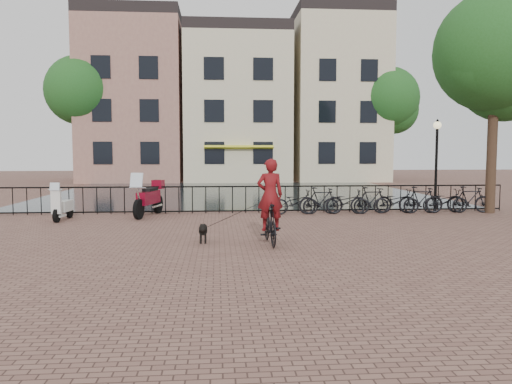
{
  "coord_description": "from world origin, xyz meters",
  "views": [
    {
      "loc": [
        -1.06,
        -10.68,
        2.33
      ],
      "look_at": [
        0.0,
        3.0,
        1.2
      ],
      "focal_mm": 35.0,
      "sensor_mm": 36.0,
      "label": 1
    }
  ],
  "objects": [
    {
      "name": "canal_house_left",
      "position": [
        -7.5,
        30.0,
        6.4
      ],
      "size": [
        7.5,
        9.0,
        12.8
      ],
      "color": "#8D5C52",
      "rests_on": "ground"
    },
    {
      "name": "tree_far_left",
      "position": [
        -11.0,
        27.0,
        6.73
      ],
      "size": [
        5.04,
        5.04,
        9.27
      ],
      "color": "black",
      "rests_on": "ground"
    },
    {
      "name": "railing",
      "position": [
        0.0,
        8.0,
        0.5
      ],
      "size": [
        20.0,
        0.05,
        1.02
      ],
      "color": "black",
      "rests_on": "ground"
    },
    {
      "name": "parked_bike_0",
      "position": [
        1.8,
        7.4,
        0.45
      ],
      "size": [
        1.74,
        0.66,
        0.9
      ],
      "primitive_type": "imported",
      "rotation": [
        0.0,
        0.0,
        1.61
      ],
      "color": "black",
      "rests_on": "ground"
    },
    {
      "name": "motorcycle",
      "position": [
        -3.52,
        7.29,
        0.82
      ],
      "size": [
        1.12,
        2.35,
        1.63
      ],
      "rotation": [
        0.0,
        0.0,
        -0.26
      ],
      "color": "maroon",
      "rests_on": "ground"
    },
    {
      "name": "canal_house_right",
      "position": [
        8.5,
        30.0,
        6.65
      ],
      "size": [
        7.0,
        9.0,
        13.3
      ],
      "color": "beige",
      "rests_on": "ground"
    },
    {
      "name": "parked_bike_6",
      "position": [
        7.5,
        7.4,
        0.45
      ],
      "size": [
        1.73,
        0.65,
        0.9
      ],
      "primitive_type": "imported",
      "rotation": [
        0.0,
        0.0,
        1.54
      ],
      "color": "black",
      "rests_on": "ground"
    },
    {
      "name": "parked_bike_5",
      "position": [
        6.55,
        7.4,
        0.5
      ],
      "size": [
        1.69,
        0.59,
        1.0
      ],
      "primitive_type": "imported",
      "rotation": [
        0.0,
        0.0,
        1.5
      ],
      "color": "black",
      "rests_on": "ground"
    },
    {
      "name": "canal_water",
      "position": [
        0.0,
        17.3,
        0.0
      ],
      "size": [
        20.0,
        20.0,
        0.0
      ],
      "primitive_type": "plane",
      "color": "black",
      "rests_on": "ground"
    },
    {
      "name": "tree_near_right",
      "position": [
        9.2,
        7.3,
        5.97
      ],
      "size": [
        4.48,
        4.48,
        8.24
      ],
      "color": "black",
      "rests_on": "ground"
    },
    {
      "name": "canal_house_mid",
      "position": [
        0.5,
        30.0,
        5.9
      ],
      "size": [
        8.0,
        9.5,
        11.8
      ],
      "color": "beige",
      "rests_on": "ground"
    },
    {
      "name": "cyclist",
      "position": [
        0.24,
        1.58,
        0.95
      ],
      "size": [
        0.81,
        1.85,
        2.5
      ],
      "rotation": [
        0.0,
        0.0,
        3.19
      ],
      "color": "black",
      "rests_on": "ground"
    },
    {
      "name": "parked_bike_7",
      "position": [
        8.45,
        7.4,
        0.5
      ],
      "size": [
        1.72,
        0.73,
        1.0
      ],
      "primitive_type": "imported",
      "rotation": [
        0.0,
        0.0,
        1.41
      ],
      "color": "black",
      "rests_on": "ground"
    },
    {
      "name": "parked_bike_4",
      "position": [
        5.6,
        7.4,
        0.45
      ],
      "size": [
        1.75,
        0.7,
        0.9
      ],
      "primitive_type": "imported",
      "rotation": [
        0.0,
        0.0,
        1.51
      ],
      "color": "black",
      "rests_on": "ground"
    },
    {
      "name": "lamp_post",
      "position": [
        7.2,
        7.6,
        2.38
      ],
      "size": [
        0.3,
        0.3,
        3.45
      ],
      "color": "black",
      "rests_on": "ground"
    },
    {
      "name": "parked_bike_2",
      "position": [
        3.7,
        7.4,
        0.45
      ],
      "size": [
        1.78,
        0.81,
        0.9
      ],
      "primitive_type": "imported",
      "rotation": [
        0.0,
        0.0,
        1.44
      ],
      "color": "black",
      "rests_on": "ground"
    },
    {
      "name": "scooter",
      "position": [
        -6.26,
        6.48,
        0.67
      ],
      "size": [
        0.53,
        1.47,
        1.34
      ],
      "rotation": [
        0.0,
        0.0,
        -0.08
      ],
      "color": "silver",
      "rests_on": "ground"
    },
    {
      "name": "dog",
      "position": [
        -1.43,
        1.96,
        0.27
      ],
      "size": [
        0.27,
        0.79,
        0.53
      ],
      "rotation": [
        0.0,
        0.0,
        0.02
      ],
      "color": "black",
      "rests_on": "ground"
    },
    {
      "name": "tree_far_right",
      "position": [
        12.0,
        27.0,
        6.35
      ],
      "size": [
        4.76,
        4.76,
        8.76
      ],
      "color": "black",
      "rests_on": "ground"
    },
    {
      "name": "parked_bike_3",
      "position": [
        4.65,
        7.4,
        0.5
      ],
      "size": [
        1.71,
        0.7,
        1.0
      ],
      "primitive_type": "imported",
      "rotation": [
        0.0,
        0.0,
        1.71
      ],
      "color": "black",
      "rests_on": "ground"
    },
    {
      "name": "ground",
      "position": [
        0.0,
        0.0,
        0.0
      ],
      "size": [
        100.0,
        100.0,
        0.0
      ],
      "primitive_type": "plane",
      "color": "brown",
      "rests_on": "ground"
    },
    {
      "name": "parked_bike_1",
      "position": [
        2.75,
        7.4,
        0.5
      ],
      "size": [
        1.68,
        0.53,
        1.0
      ],
      "primitive_type": "imported",
      "rotation": [
        0.0,
        0.0,
        1.61
      ],
      "color": "black",
      "rests_on": "ground"
    }
  ]
}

